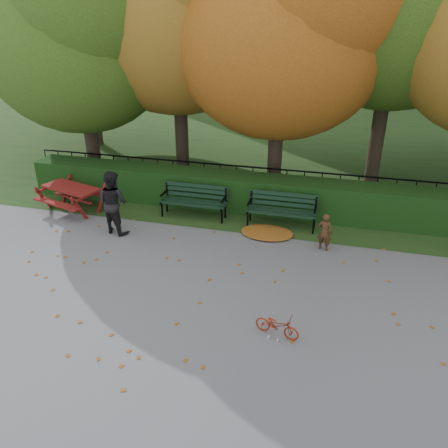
% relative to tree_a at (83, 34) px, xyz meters
% --- Properties ---
extents(ground, '(90.00, 90.00, 0.00)m').
position_rel_tree_a_xyz_m(ground, '(5.19, -5.58, -4.52)').
color(ground, slate).
rests_on(ground, ground).
extents(grass_strip, '(90.00, 90.00, 0.00)m').
position_rel_tree_a_xyz_m(grass_strip, '(5.19, 8.42, -4.52)').
color(grass_strip, '#1B3915').
rests_on(grass_strip, ground).
extents(hedge, '(13.00, 0.90, 1.00)m').
position_rel_tree_a_xyz_m(hedge, '(5.19, -1.08, -4.02)').
color(hedge, black).
rests_on(hedge, ground).
extents(iron_fence, '(14.00, 0.04, 1.02)m').
position_rel_tree_a_xyz_m(iron_fence, '(5.19, -0.28, -3.98)').
color(iron_fence, black).
rests_on(iron_fence, ground).
extents(tree_a, '(5.88, 5.60, 7.48)m').
position_rel_tree_a_xyz_m(tree_a, '(0.00, 0.00, 0.00)').
color(tree_a, '#32231D').
rests_on(tree_a, ground).
extents(tree_b, '(6.72, 6.40, 8.79)m').
position_rel_tree_a_xyz_m(tree_b, '(2.74, 1.17, 0.88)').
color(tree_b, '#32231D').
rests_on(tree_b, ground).
extents(tree_c, '(6.30, 6.00, 8.00)m').
position_rel_tree_a_xyz_m(tree_c, '(6.02, 0.38, 0.30)').
color(tree_c, '#32231D').
rests_on(tree_c, ground).
extents(bench_left, '(1.80, 0.57, 0.88)m').
position_rel_tree_a_xyz_m(bench_left, '(3.89, -1.88, -4.00)').
color(bench_left, black).
rests_on(bench_left, ground).
extents(bench_right, '(1.80, 0.57, 0.88)m').
position_rel_tree_a_xyz_m(bench_right, '(6.29, -1.88, -4.00)').
color(bench_right, black).
rests_on(bench_right, ground).
extents(picnic_table, '(1.97, 1.75, 0.81)m').
position_rel_tree_a_xyz_m(picnic_table, '(0.44, -2.38, -3.97)').
color(picnic_table, maroon).
rests_on(picnic_table, ground).
extents(leaf_pile, '(1.39, 0.99, 0.09)m').
position_rel_tree_a_xyz_m(leaf_pile, '(6.01, -2.46, -4.47)').
color(leaf_pile, '#652E14').
rests_on(leaf_pile, ground).
extents(leaf_scatter, '(9.00, 5.70, 0.01)m').
position_rel_tree_a_xyz_m(leaf_scatter, '(5.19, -5.28, -4.51)').
color(leaf_scatter, '#652E14').
rests_on(leaf_scatter, ground).
extents(child, '(0.38, 0.30, 0.92)m').
position_rel_tree_a_xyz_m(child, '(7.43, -2.90, -4.06)').
color(child, '#462916').
rests_on(child, ground).
extents(adult, '(0.93, 0.82, 1.63)m').
position_rel_tree_a_xyz_m(adult, '(2.23, -3.29, -3.70)').
color(adult, black).
rests_on(adult, ground).
extents(bicycle, '(0.85, 0.46, 0.42)m').
position_rel_tree_a_xyz_m(bicycle, '(6.81, -6.22, -4.31)').
color(bicycle, maroon).
rests_on(bicycle, ground).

